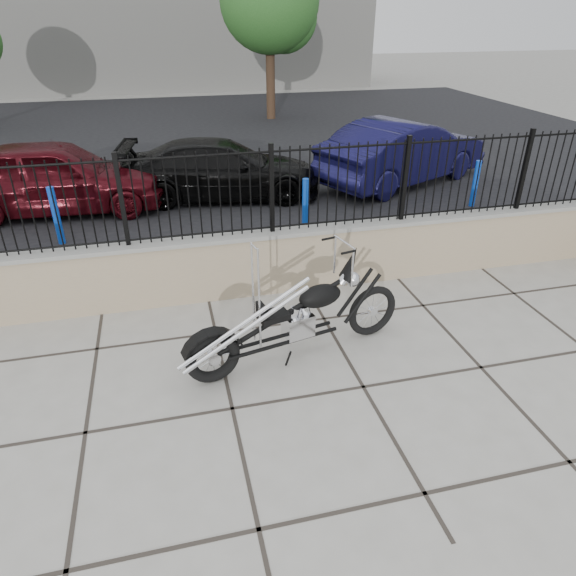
{
  "coord_description": "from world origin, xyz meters",
  "views": [
    {
      "loc": [
        -0.42,
        -4.23,
        3.79
      ],
      "look_at": [
        0.88,
        1.05,
        0.81
      ],
      "focal_mm": 32.0,
      "sensor_mm": 36.0,
      "label": 1
    }
  ],
  "objects_px": {
    "car_black": "(222,169)",
    "car_blue": "(403,152)",
    "car_red": "(55,176)",
    "chopper_motorcycle": "(294,300)"
  },
  "relations": [
    {
      "from": "car_red",
      "to": "car_black",
      "type": "distance_m",
      "value": 3.44
    },
    {
      "from": "car_black",
      "to": "car_blue",
      "type": "relative_size",
      "value": 0.95
    },
    {
      "from": "car_red",
      "to": "car_blue",
      "type": "xyz_separation_m",
      "value": [
        7.83,
        0.18,
        0.01
      ]
    },
    {
      "from": "car_red",
      "to": "car_black",
      "type": "xyz_separation_m",
      "value": [
        3.44,
        0.11,
        -0.12
      ]
    },
    {
      "from": "car_black",
      "to": "chopper_motorcycle",
      "type": "bearing_deg",
      "value": -171.44
    },
    {
      "from": "chopper_motorcycle",
      "to": "car_red",
      "type": "height_order",
      "value": "chopper_motorcycle"
    },
    {
      "from": "car_red",
      "to": "car_black",
      "type": "bearing_deg",
      "value": -85.12
    },
    {
      "from": "car_red",
      "to": "car_black",
      "type": "relative_size",
      "value": 1.01
    },
    {
      "from": "car_black",
      "to": "car_blue",
      "type": "xyz_separation_m",
      "value": [
        4.39,
        0.07,
        0.12
      ]
    },
    {
      "from": "car_red",
      "to": "car_blue",
      "type": "bearing_deg",
      "value": -85.67
    }
  ]
}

